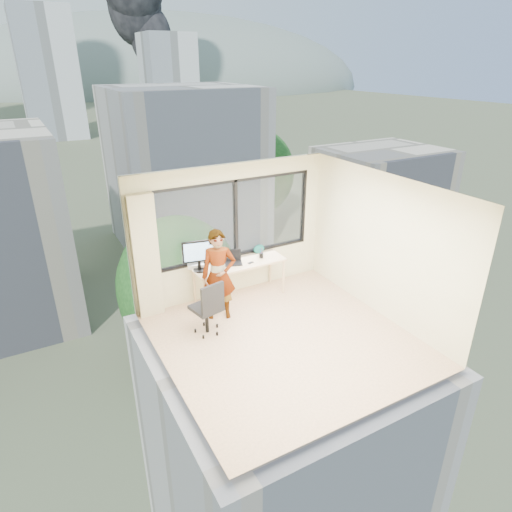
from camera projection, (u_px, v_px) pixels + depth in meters
floor at (285, 339)px, 7.40m from camera, size 4.00×4.00×0.01m
ceiling at (289, 190)px, 6.33m from camera, size 4.00×4.00×0.01m
wall_front at (376, 334)px, 5.27m from camera, size 4.00×0.01×2.60m
wall_left at (164, 301)px, 5.98m from camera, size 0.01×4.00×2.60m
wall_right at (382, 246)px, 7.75m from camera, size 0.01×4.00×2.60m
window_wall at (233, 219)px, 8.39m from camera, size 3.30×0.16×1.55m
curtain at (146, 257)px, 7.67m from camera, size 0.45×0.14×2.30m
desk at (240, 280)px, 8.57m from camera, size 1.80×0.60×0.75m
chair at (206, 306)px, 7.39m from camera, size 0.62×0.62×1.02m
person at (219, 275)px, 7.73m from camera, size 0.71×0.59×1.68m
monitor at (199, 256)px, 7.98m from camera, size 0.62×0.25×0.60m
game_console at (196, 265)px, 8.25m from camera, size 0.38×0.34×0.07m
laptop at (233, 258)px, 8.32m from camera, size 0.45×0.46×0.23m
cellphone at (251, 263)px, 8.40m from camera, size 0.13×0.08×0.01m
pen_cup at (261, 255)px, 8.61m from camera, size 0.09×0.09×0.10m
handbag at (259, 249)px, 8.79m from camera, size 0.26×0.16×0.18m
exterior_ground at (25, 140)px, 108.93m from camera, size 400.00×400.00×0.04m
near_bldg_b at (185, 168)px, 45.49m from camera, size 14.00×13.00×16.00m
near_bldg_c at (379, 196)px, 46.67m from camera, size 12.00×10.00×10.00m
far_tower_b at (48, 75)px, 106.31m from camera, size 13.00×13.00×30.00m
far_tower_c at (169, 78)px, 139.41m from camera, size 15.00×15.00×26.00m
hill_b at (163, 88)px, 312.69m from camera, size 300.00×220.00×96.00m
tree_b at (181, 301)px, 27.43m from camera, size 7.60×7.60×9.00m
tree_c at (259, 181)px, 52.72m from camera, size 8.40×8.40×10.00m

